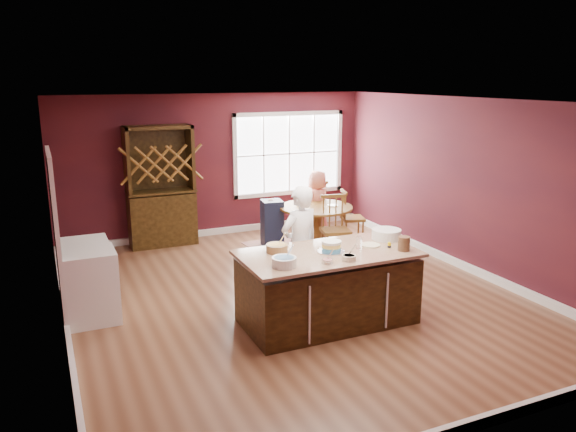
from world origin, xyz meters
The scene contains 28 objects.
room_shell centered at (0.00, 0.00, 1.35)m, with size 7.00×7.00×7.00m.
window centered at (1.50, 3.47, 1.50)m, with size 2.36×0.10×1.66m, color white, non-canonical shape.
doorway centered at (-2.97, 0.60, 1.02)m, with size 0.08×1.26×2.13m, color white, non-canonical shape.
kitchen_island centered at (0.04, -0.96, 0.44)m, with size 2.17×1.13×0.92m.
dining_table centered at (1.36, 1.96, 0.53)m, with size 1.31×1.31×0.75m.
baker centered at (0.00, -0.25, 0.81)m, with size 0.59×0.39×1.62m, color white.
layer_cake centered at (0.08, -0.97, 0.99)m, with size 0.34×0.34×0.14m, color white, non-canonical shape.
bowl_blue centered at (-0.66, -1.24, 0.97)m, with size 0.28×0.28×0.11m, color white.
bowl_yellow centered at (-0.53, -0.71, 0.97)m, with size 0.27×0.27×0.10m, color tan.
bowl_pink centered at (-0.16, -1.34, 0.95)m, with size 0.14×0.14×0.05m, color silver.
bowl_olive centered at (0.12, -1.34, 0.95)m, with size 0.17×0.17×0.06m, color beige.
drinking_glass centered at (0.46, -1.00, 1.00)m, with size 0.08×0.08×0.15m, color silver.
dinner_plate centered at (0.66, -0.95, 0.93)m, with size 0.25×0.25×0.02m, color beige.
white_tub centered at (1.01, -0.78, 0.99)m, with size 0.38×0.38×0.13m, color white.
stoneware_crock centered at (0.92, -1.29, 1.01)m, with size 0.15×0.15×0.18m, color #51371D.
toy_figurine centered at (0.82, -1.12, 0.96)m, with size 0.05×0.05×0.08m, color #FFD701, non-canonical shape.
rug centered at (1.36, 1.96, 0.01)m, with size 2.21×1.70×0.01m, color brown.
chair_east centered at (2.12, 1.97, 0.50)m, with size 0.42×0.40×0.99m, color brown, non-canonical shape.
chair_south centered at (1.34, 1.20, 0.54)m, with size 0.46×0.44×1.09m, color #99672A, non-canonical shape.
chair_north centered at (1.67, 2.73, 0.53)m, with size 0.45×0.43×1.07m, color brown, non-canonical shape.
seated_woman centered at (1.65, 2.48, 0.65)m, with size 0.63×0.41×1.29m, color #DF7964.
high_chair centered at (0.64, 2.30, 0.45)m, with size 0.36×0.36×0.89m, color black, non-canonical shape.
toddler centered at (0.61, 2.31, 0.81)m, with size 0.18×0.14×0.26m, color #8CA5BF, non-canonical shape.
table_plate centered at (1.65, 1.88, 0.76)m, with size 0.20×0.20×0.02m, color beige.
table_cup centered at (1.13, 2.17, 0.80)m, with size 0.12×0.12×0.09m, color white.
hutch centered at (-1.13, 3.22, 1.08)m, with size 1.18×0.49×2.17m, color black.
washer centered at (-2.64, 0.28, 0.46)m, with size 0.63×0.61×0.92m, color white.
dryer centered at (-2.64, 0.92, 0.44)m, with size 0.61×0.59×0.88m, color silver.
Camera 1 is at (-3.07, -6.74, 3.01)m, focal length 35.00 mm.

